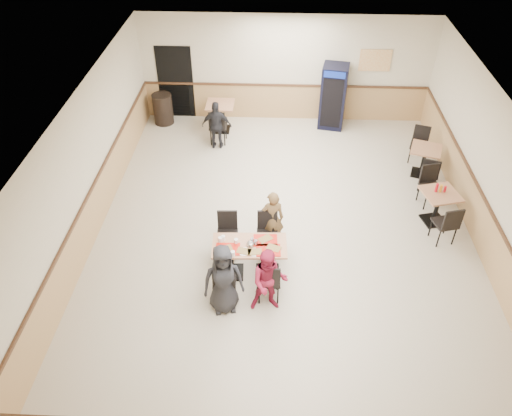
{
  "coord_description": "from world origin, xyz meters",
  "views": [
    {
      "loc": [
        -0.25,
        -8.13,
        7.12
      ],
      "look_at": [
        -0.58,
        -0.5,
        0.98
      ],
      "focal_mm": 35.0,
      "sensor_mm": 36.0,
      "label": 1
    }
  ],
  "objects_px": {
    "side_table_far": "(424,157)",
    "pepsi_cooler": "(333,97)",
    "main_table": "(250,255)",
    "diner_man_opposite": "(272,219)",
    "back_table": "(220,113)",
    "lone_diner": "(217,125)",
    "diner_woman_left": "(223,279)",
    "diner_woman_right": "(269,281)",
    "side_table_near": "(438,203)",
    "trash_bin": "(163,109)"
  },
  "relations": [
    {
      "from": "lone_diner",
      "to": "pepsi_cooler",
      "type": "height_order",
      "value": "pepsi_cooler"
    },
    {
      "from": "trash_bin",
      "to": "pepsi_cooler",
      "type": "bearing_deg",
      "value": 0.51
    },
    {
      "from": "diner_woman_left",
      "to": "diner_man_opposite",
      "type": "height_order",
      "value": "diner_woman_left"
    },
    {
      "from": "diner_man_opposite",
      "to": "trash_bin",
      "type": "relative_size",
      "value": 1.53
    },
    {
      "from": "diner_woman_left",
      "to": "side_table_far",
      "type": "xyz_separation_m",
      "value": [
        4.47,
        4.43,
        -0.23
      ]
    },
    {
      "from": "side_table_near",
      "to": "back_table",
      "type": "distance_m",
      "value": 6.31
    },
    {
      "from": "lone_diner",
      "to": "trash_bin",
      "type": "xyz_separation_m",
      "value": [
        -1.68,
        1.27,
        -0.22
      ]
    },
    {
      "from": "side_table_near",
      "to": "back_table",
      "type": "xyz_separation_m",
      "value": [
        -5.06,
        3.77,
        0.02
      ]
    },
    {
      "from": "lone_diner",
      "to": "trash_bin",
      "type": "height_order",
      "value": "lone_diner"
    },
    {
      "from": "side_table_near",
      "to": "pepsi_cooler",
      "type": "height_order",
      "value": "pepsi_cooler"
    },
    {
      "from": "back_table",
      "to": "pepsi_cooler",
      "type": "height_order",
      "value": "pepsi_cooler"
    },
    {
      "from": "side_table_far",
      "to": "back_table",
      "type": "distance_m",
      "value": 5.52
    },
    {
      "from": "lone_diner",
      "to": "side_table_far",
      "type": "height_order",
      "value": "lone_diner"
    },
    {
      "from": "diner_man_opposite",
      "to": "diner_woman_right",
      "type": "bearing_deg",
      "value": 80.46
    },
    {
      "from": "side_table_far",
      "to": "side_table_near",
      "type": "bearing_deg",
      "value": -93.29
    },
    {
      "from": "pepsi_cooler",
      "to": "back_table",
      "type": "bearing_deg",
      "value": -162.22
    },
    {
      "from": "lone_diner",
      "to": "side_table_near",
      "type": "bearing_deg",
      "value": 152.05
    },
    {
      "from": "diner_woman_left",
      "to": "diner_man_opposite",
      "type": "distance_m",
      "value": 1.92
    },
    {
      "from": "side_table_far",
      "to": "back_table",
      "type": "bearing_deg",
      "value": 159.22
    },
    {
      "from": "side_table_far",
      "to": "pepsi_cooler",
      "type": "bearing_deg",
      "value": 131.26
    },
    {
      "from": "back_table",
      "to": "diner_man_opposite",
      "type": "bearing_deg",
      "value": -72.0
    },
    {
      "from": "main_table",
      "to": "back_table",
      "type": "relative_size",
      "value": 1.76
    },
    {
      "from": "side_table_near",
      "to": "back_table",
      "type": "relative_size",
      "value": 1.09
    },
    {
      "from": "diner_man_opposite",
      "to": "lone_diner",
      "type": "relative_size",
      "value": 1.01
    },
    {
      "from": "diner_woman_right",
      "to": "pepsi_cooler",
      "type": "distance_m",
      "value": 6.94
    },
    {
      "from": "diner_woman_right",
      "to": "back_table",
      "type": "relative_size",
      "value": 1.68
    },
    {
      "from": "diner_woman_left",
      "to": "pepsi_cooler",
      "type": "xyz_separation_m",
      "value": [
        2.41,
        6.78,
        0.17
      ]
    },
    {
      "from": "pepsi_cooler",
      "to": "diner_woman_left",
      "type": "bearing_deg",
      "value": -98.98
    },
    {
      "from": "diner_woman_right",
      "to": "pepsi_cooler",
      "type": "bearing_deg",
      "value": 71.35
    },
    {
      "from": "side_table_near",
      "to": "side_table_far",
      "type": "height_order",
      "value": "side_table_near"
    },
    {
      "from": "main_table",
      "to": "diner_man_opposite",
      "type": "distance_m",
      "value": 0.97
    },
    {
      "from": "diner_woman_left",
      "to": "side_table_far",
      "type": "height_order",
      "value": "diner_woman_left"
    },
    {
      "from": "side_table_near",
      "to": "trash_bin",
      "type": "distance_m",
      "value": 7.9
    },
    {
      "from": "main_table",
      "to": "diner_woman_right",
      "type": "xyz_separation_m",
      "value": [
        0.39,
        -0.83,
        0.18
      ]
    },
    {
      "from": "diner_woman_right",
      "to": "side_table_near",
      "type": "xyz_separation_m",
      "value": [
        3.57,
        2.58,
        -0.16
      ]
    },
    {
      "from": "main_table",
      "to": "back_table",
      "type": "distance_m",
      "value": 5.63
    },
    {
      "from": "main_table",
      "to": "lone_diner",
      "type": "height_order",
      "value": "lone_diner"
    },
    {
      "from": "back_table",
      "to": "side_table_near",
      "type": "bearing_deg",
      "value": -36.71
    },
    {
      "from": "pepsi_cooler",
      "to": "trash_bin",
      "type": "relative_size",
      "value": 2.06
    },
    {
      "from": "side_table_far",
      "to": "back_table",
      "type": "relative_size",
      "value": 1.09
    },
    {
      "from": "diner_woman_right",
      "to": "pepsi_cooler",
      "type": "xyz_separation_m",
      "value": [
        1.61,
        6.75,
        0.22
      ]
    },
    {
      "from": "main_table",
      "to": "diner_man_opposite",
      "type": "relative_size",
      "value": 1.07
    },
    {
      "from": "diner_man_opposite",
      "to": "side_table_far",
      "type": "bearing_deg",
      "value": -152.31
    },
    {
      "from": "side_table_far",
      "to": "pepsi_cooler",
      "type": "relative_size",
      "value": 0.49
    },
    {
      "from": "diner_woman_right",
      "to": "main_table",
      "type": "bearing_deg",
      "value": 109.75
    },
    {
      "from": "lone_diner",
      "to": "side_table_near",
      "type": "distance_m",
      "value": 5.81
    },
    {
      "from": "diner_woman_right",
      "to": "side_table_far",
      "type": "height_order",
      "value": "diner_woman_right"
    },
    {
      "from": "main_table",
      "to": "diner_woman_left",
      "type": "distance_m",
      "value": 0.99
    },
    {
      "from": "side_table_near",
      "to": "trash_bin",
      "type": "xyz_separation_m",
      "value": [
        -6.74,
        4.12,
        -0.08
      ]
    },
    {
      "from": "diner_man_opposite",
      "to": "back_table",
      "type": "distance_m",
      "value": 4.9
    }
  ]
}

